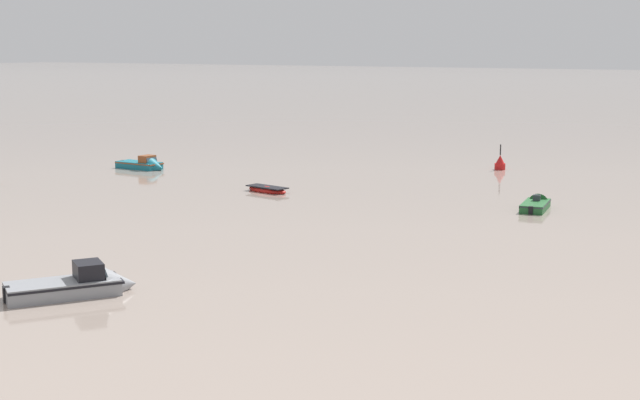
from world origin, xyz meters
TOP-DOWN VIEW (x-y plane):
  - motorboat_moored_1 at (22.86, 19.39)m, footprint 4.51×5.49m
  - motorboat_moored_2 at (-1.49, 50.25)m, footprint 4.77×1.76m
  - rowboat_moored_3 at (14.11, 45.68)m, footprint 3.64×1.77m
  - motorboat_moored_3 at (32.67, 49.15)m, footprint 2.05×4.27m
  - channel_buoy at (24.17, 65.58)m, footprint 0.90×0.90m

SIDE VIEW (x-z plane):
  - rowboat_moored_3 at x=14.11m, z-range -0.13..0.43m
  - motorboat_moored_3 at x=32.67m, z-range -0.51..0.90m
  - motorboat_moored_2 at x=-1.49m, z-range -0.62..1.16m
  - motorboat_moored_1 at x=22.86m, z-range -0.71..1.33m
  - channel_buoy at x=24.17m, z-range -0.69..1.61m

